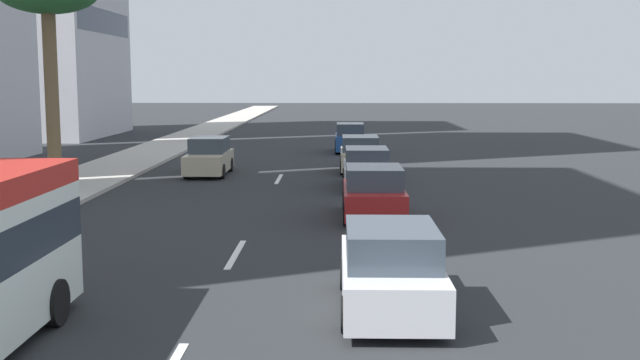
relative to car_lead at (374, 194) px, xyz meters
The scene contains 10 objects.
ground_plane 13.67m from the car_lead, 15.66° to the left, with size 198.00×198.00×0.00m, color #26282B.
sidewalk_right 17.75m from the car_lead, 42.20° to the left, with size 162.00×3.70×0.15m, color #B2ADA3.
lane_stripe_mid 6.37m from the car_lead, 144.38° to the left, with size 3.20×0.16×0.01m, color silver.
lane_stripe_far 10.17m from the car_lead, 21.31° to the left, with size 3.20×0.16×0.01m, color silver.
car_lead is the anchor object (origin of this frame).
car_second 21.94m from the car_lead, ahead, with size 4.15×1.79×1.72m.
car_third 13.00m from the car_lead, 32.43° to the left, with size 4.28×1.79×1.70m.
car_fourth 12.32m from the car_lead, ahead, with size 4.30×1.87×1.68m.
car_fifth 9.79m from the car_lead, behind, with size 4.44×1.89×1.65m.
car_seventh 6.74m from the car_lead, ahead, with size 4.25×1.87×1.63m.
Camera 1 is at (-5.83, -2.52, 4.39)m, focal length 43.82 mm.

